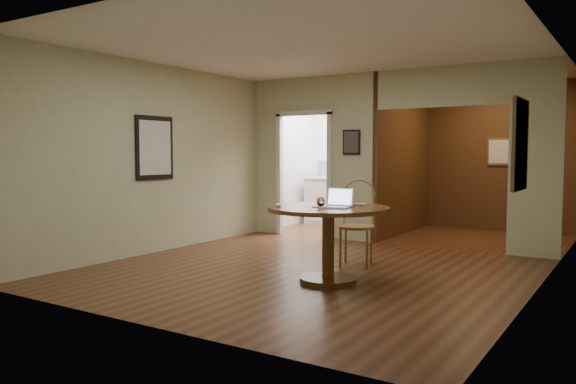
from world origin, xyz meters
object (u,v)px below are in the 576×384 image
Objects in this scene: chair at (357,217)px; open_laptop at (338,202)px; closed_laptop at (351,204)px; dining_table at (328,226)px.

open_laptop is at bearing -90.83° from chair.
open_laptop is at bearing -103.12° from closed_laptop.
chair reaches higher than closed_laptop.
open_laptop is at bearing -15.54° from dining_table.
closed_laptop is at bearing 61.35° from dining_table.
dining_table is 0.31m from open_laptop.
closed_laptop is (0.01, 0.31, -0.05)m from open_laptop.
closed_laptop is at bearing -84.56° from chair.
chair is 1.14m from open_laptop.
open_laptop is (0.13, -0.04, 0.28)m from dining_table.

